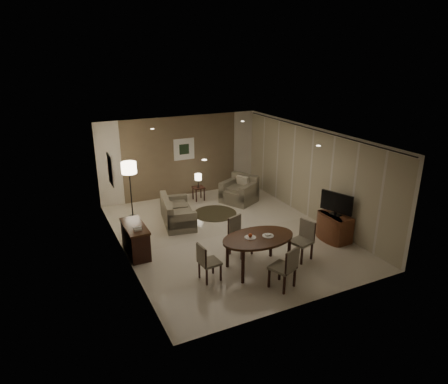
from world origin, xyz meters
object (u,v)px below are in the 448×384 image
chair_far (241,237)px  sofa (178,211)px  dining_table (258,253)px  side_table (199,193)px  armchair (239,189)px  floor_lamp (131,190)px  chair_near (282,267)px  chair_right (301,241)px  chair_left (210,262)px  tv_cabinet (335,227)px  console_desk (136,240)px

chair_far → sofa: (-0.74, 2.44, -0.10)m
dining_table → chair_far: bearing=91.4°
side_table → armchair: bearing=-34.0°
chair_far → floor_lamp: floor_lamp is taller
armchair → floor_lamp: size_ratio=0.57×
armchair → chair_far: bearing=-55.4°
chair_near → chair_right: bearing=-164.6°
chair_far → side_table: (0.50, 3.91, -0.24)m
chair_near → chair_left: 1.55m
chair_far → armchair: 3.54m
dining_table → tv_cabinet: bearing=9.4°
chair_left → chair_right: bearing=-98.0°
chair_right → floor_lamp: 5.20m
chair_near → chair_right: chair_near is taller
console_desk → chair_near: 3.67m
dining_table → armchair: size_ratio=1.73×
dining_table → side_table: (0.48, 4.68, -0.17)m
chair_near → armchair: size_ratio=0.97×
console_desk → armchair: (3.90, 2.00, 0.06)m
chair_far → floor_lamp: 3.89m
armchair → chair_left: bearing=-63.8°
chair_near → chair_far: size_ratio=1.01×
sofa → dining_table: bearing=-156.3°
console_desk → floor_lamp: 2.35m
console_desk → armchair: size_ratio=1.22×
chair_right → chair_near: bearing=-68.4°
dining_table → armchair: armchair is taller
floor_lamp → console_desk: bearing=-101.5°
console_desk → dining_table: 3.01m
dining_table → chair_far: (-0.02, 0.77, 0.07)m
chair_left → sofa: (0.40, 3.15, -0.05)m
dining_table → sofa: dining_table is taller
chair_near → sofa: bearing=-100.2°
console_desk → chair_right: chair_right is taller
armchair → chair_near: bearing=-45.8°
chair_right → armchair: size_ratio=0.95×
chair_far → side_table: 3.95m
console_desk → dining_table: (2.31, -1.92, 0.02)m
chair_near → armchair: bearing=-129.5°
dining_table → chair_right: 1.15m
console_desk → sofa: (1.55, 1.29, 0.00)m
chair_far → chair_left: 1.34m
console_desk → chair_far: chair_far is taller
tv_cabinet → chair_near: chair_near is taller
tv_cabinet → chair_left: 3.76m
tv_cabinet → console_desk: bearing=162.9°
chair_right → floor_lamp: (-3.00, 4.23, 0.39)m
chair_right → armchair: bearing=157.9°
chair_left → floor_lamp: floor_lamp is taller
console_desk → sofa: 2.01m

